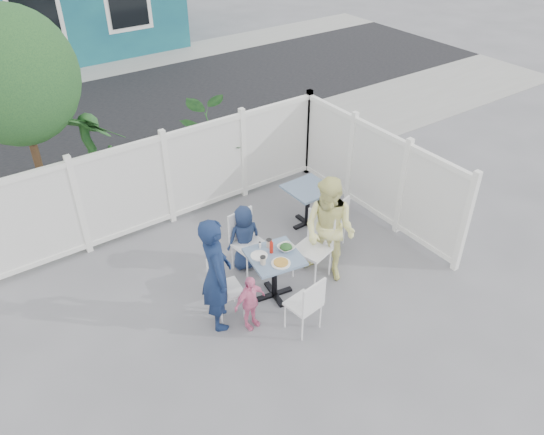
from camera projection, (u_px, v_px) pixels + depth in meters
ground at (244, 303)px, 7.38m from camera, size 80.00×80.00×0.00m
near_sidewalk at (135, 187)px, 9.94m from camera, size 24.00×2.60×0.01m
street at (72, 120)px, 12.44m from camera, size 24.00×5.00×0.01m
far_sidewalk at (36, 82)px, 14.52m from camera, size 24.00×1.60×0.01m
fence_back at (168, 181)px, 8.60m from camera, size 5.86×0.08×1.60m
fence_right at (375, 175)px, 8.77m from camera, size 0.08×3.66×1.60m
tree at (14, 78)px, 7.38m from camera, size 1.80×1.62×3.59m
potted_shrub_a at (98, 167)px, 8.53m from camera, size 1.55×1.55×2.01m
potted_shrub_b at (220, 147)px, 9.65m from camera, size 1.77×1.69×1.53m
main_table at (274, 265)px, 7.20m from camera, size 0.78×0.78×0.72m
spare_table at (308, 196)px, 8.65m from camera, size 0.69×0.69×0.72m
chair_left at (222, 287)px, 6.91m from camera, size 0.43×0.45×0.87m
chair_right at (316, 241)px, 7.58m from camera, size 0.55×0.56×1.01m
chair_back at (245, 237)px, 7.73m from camera, size 0.47×0.46×0.95m
chair_near at (308, 302)px, 6.68m from camera, size 0.44×0.43×0.86m
chair_spare at (334, 219)px, 8.15m from camera, size 0.50×0.49×0.90m
man at (216, 274)px, 6.65m from camera, size 0.58×0.70×1.64m
woman at (329, 230)px, 7.42m from camera, size 0.86×0.96×1.62m
boy at (244, 238)px, 7.77m from camera, size 0.54×0.39×1.04m
toddler at (250, 302)px, 6.80m from camera, size 0.50×0.25×0.82m
plate_main at (281, 263)px, 6.96m from camera, size 0.26×0.26×0.02m
plate_side at (259, 256)px, 7.09m from camera, size 0.23×0.23×0.02m
salad_bowl at (286, 248)px, 7.20m from camera, size 0.22×0.22×0.05m
coffee_cup_a at (263, 261)px, 6.93m from camera, size 0.07×0.07×0.11m
coffee_cup_b at (269, 244)px, 7.23m from camera, size 0.07×0.07×0.11m
ketchup_bottle at (271, 248)px, 7.12m from camera, size 0.05×0.05×0.16m
salt_shaker at (260, 246)px, 7.22m from camera, size 0.03×0.03×0.08m
pepper_shaker at (260, 244)px, 7.26m from camera, size 0.03×0.03×0.07m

